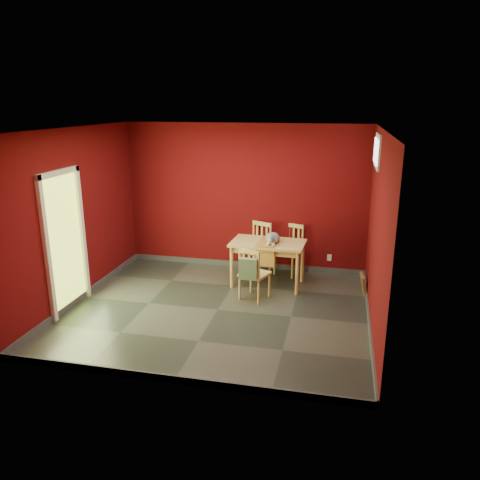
% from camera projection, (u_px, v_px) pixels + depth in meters
% --- Properties ---
extents(ground, '(4.50, 4.50, 0.00)m').
position_uv_depth(ground, '(218.00, 310.00, 7.16)').
color(ground, '#2D342D').
rests_on(ground, ground).
extents(room_shell, '(4.50, 4.50, 4.50)m').
position_uv_depth(room_shell, '(218.00, 307.00, 7.14)').
color(room_shell, '#52080A').
rests_on(room_shell, ground).
extents(doorway, '(0.06, 1.01, 2.13)m').
position_uv_depth(doorway, '(64.00, 238.00, 6.92)').
color(doorway, '#B7D838').
rests_on(doorway, ground).
extents(window, '(0.05, 0.90, 0.50)m').
position_uv_depth(window, '(377.00, 151.00, 6.97)').
color(window, white).
rests_on(window, room_shell).
extents(outlet_plate, '(0.08, 0.02, 0.12)m').
position_uv_depth(outlet_plate, '(329.00, 258.00, 8.61)').
color(outlet_plate, silver).
rests_on(outlet_plate, room_shell).
extents(dining_table, '(1.28, 0.79, 0.77)m').
position_uv_depth(dining_table, '(268.00, 247.00, 7.95)').
color(dining_table, '#D8B665').
rests_on(dining_table, ground).
extents(table_runner, '(0.35, 0.68, 0.34)m').
position_uv_depth(table_runner, '(267.00, 247.00, 7.84)').
color(table_runner, '#AF7A2D').
rests_on(table_runner, dining_table).
extents(chair_far_left, '(0.57, 0.57, 0.93)m').
position_uv_depth(chair_far_left, '(258.00, 247.00, 8.64)').
color(chair_far_left, '#D8B665').
rests_on(chair_far_left, ground).
extents(chair_far_right, '(0.56, 0.56, 0.92)m').
position_uv_depth(chair_far_right, '(290.00, 249.00, 8.57)').
color(chair_far_right, '#D8B665').
rests_on(chair_far_right, ground).
extents(chair_near, '(0.52, 0.52, 0.87)m').
position_uv_depth(chair_near, '(253.00, 273.00, 7.42)').
color(chair_near, '#D8B665').
rests_on(chair_near, ground).
extents(tote_bag, '(0.28, 0.18, 0.40)m').
position_uv_depth(tote_bag, '(248.00, 269.00, 7.20)').
color(tote_bag, '#5F8558').
rests_on(tote_bag, chair_near).
extents(cat, '(0.39, 0.53, 0.24)m').
position_uv_depth(cat, '(272.00, 236.00, 7.85)').
color(cat, slate).
rests_on(cat, table_runner).
extents(picture_frame, '(0.15, 0.35, 0.34)m').
position_uv_depth(picture_frame, '(363.00, 285.00, 7.67)').
color(picture_frame, brown).
rests_on(picture_frame, ground).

